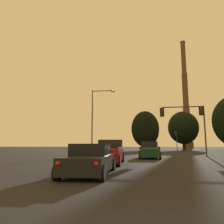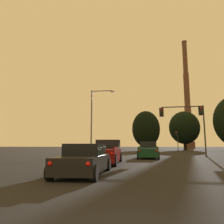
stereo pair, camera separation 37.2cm
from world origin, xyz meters
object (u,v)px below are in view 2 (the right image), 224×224
(pickup_truck_left_lane_second, at_px, (106,153))
(smokestack, at_px, (187,105))
(street_lamp, at_px, (95,115))
(traffic_light_far_right, at_px, (177,138))
(pickup_truck_center_lane_front, at_px, (148,151))
(traffic_light_overhead_right, at_px, (189,117))
(sedan_left_lane_third, at_px, (84,160))

(pickup_truck_left_lane_second, height_order, smokestack, smokestack)
(pickup_truck_left_lane_second, relative_size, street_lamp, 0.63)
(pickup_truck_left_lane_second, distance_m, street_lamp, 12.74)
(traffic_light_far_right, xyz_separation_m, street_lamp, (-14.52, -34.19, 1.85))
(pickup_truck_center_lane_front, distance_m, traffic_light_far_right, 38.46)
(pickup_truck_center_lane_front, height_order, traffic_light_overhead_right, traffic_light_overhead_right)
(sedan_left_lane_third, height_order, street_lamp, street_lamp)
(sedan_left_lane_third, xyz_separation_m, traffic_light_far_right, (10.50, 52.02, 2.87))
(pickup_truck_center_lane_front, height_order, sedan_left_lane_third, pickup_truck_center_lane_front)
(traffic_light_overhead_right, bearing_deg, street_lamp, -170.53)
(traffic_light_far_right, bearing_deg, smokestack, 76.85)
(pickup_truck_center_lane_front, height_order, traffic_light_far_right, traffic_light_far_right)
(pickup_truck_center_lane_front, xyz_separation_m, pickup_truck_left_lane_second, (-3.17, -7.87, 0.00))
(traffic_light_overhead_right, bearing_deg, pickup_truck_left_lane_second, -122.79)
(sedan_left_lane_third, relative_size, pickup_truck_left_lane_second, 0.86)
(traffic_light_far_right, bearing_deg, pickup_truck_left_lane_second, -103.34)
(pickup_truck_left_lane_second, bearing_deg, smokestack, 73.91)
(street_lamp, bearing_deg, traffic_light_overhead_right, 9.47)
(sedan_left_lane_third, height_order, pickup_truck_left_lane_second, pickup_truck_left_lane_second)
(pickup_truck_center_lane_front, distance_m, pickup_truck_left_lane_second, 8.48)
(pickup_truck_center_lane_front, height_order, pickup_truck_left_lane_second, same)
(traffic_light_overhead_right, bearing_deg, sedan_left_lane_third, -112.68)
(traffic_light_far_right, relative_size, smokestack, 0.10)
(traffic_light_overhead_right, relative_size, smokestack, 0.12)
(pickup_truck_center_lane_front, bearing_deg, street_lamp, 153.62)
(traffic_light_far_right, relative_size, street_lamp, 0.61)
(pickup_truck_center_lane_front, xyz_separation_m, smokestack, (19.56, 88.73, 21.17))
(smokestack, bearing_deg, traffic_light_overhead_right, -99.63)
(traffic_light_overhead_right, distance_m, smokestack, 86.12)
(sedan_left_lane_third, bearing_deg, pickup_truck_left_lane_second, 89.65)
(smokestack, bearing_deg, traffic_light_far_right, -103.15)
(pickup_truck_left_lane_second, relative_size, traffic_light_far_right, 1.04)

